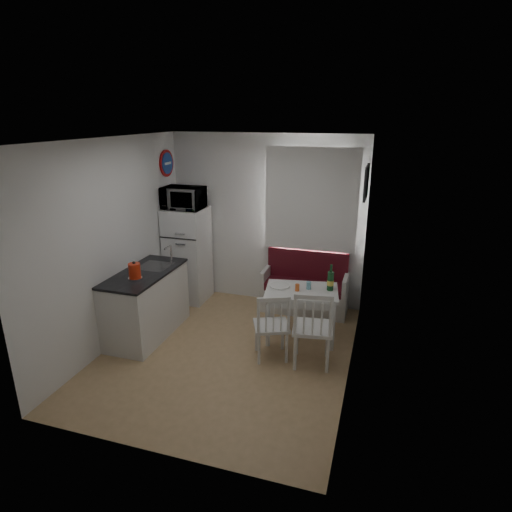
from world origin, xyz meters
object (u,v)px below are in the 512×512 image
(microwave, at_px, (183,198))
(kettle, at_px, (135,271))
(chair_right, at_px, (311,322))
(kitchen_counter, at_px, (147,303))
(bench, at_px, (305,292))
(wine_bottle, at_px, (331,277))
(dining_table, at_px, (302,295))
(chair_left, at_px, (269,320))
(fridge, at_px, (188,255))

(microwave, xyz_separation_m, kettle, (0.03, -1.47, -0.64))
(chair_right, bearing_deg, kitchen_counter, 166.98)
(bench, height_order, kettle, kettle)
(kettle, height_order, wine_bottle, kettle)
(dining_table, xyz_separation_m, wine_bottle, (0.35, 0.10, 0.25))
(chair_left, relative_size, wine_bottle, 1.53)
(chair_left, distance_m, kettle, 1.77)
(wine_bottle, bearing_deg, microwave, 165.65)
(kettle, bearing_deg, kitchen_counter, 100.05)
(kitchen_counter, bearing_deg, bench, 35.68)
(dining_table, xyz_separation_m, chair_left, (-0.25, -0.66, -0.08))
(dining_table, relative_size, microwave, 1.69)
(wine_bottle, bearing_deg, bench, 121.51)
(fridge, bearing_deg, microwave, -90.00)
(kitchen_counter, xyz_separation_m, bench, (1.89, 1.35, -0.15))
(bench, xyz_separation_m, chair_right, (0.36, -1.53, 0.30))
(chair_left, xyz_separation_m, fridge, (-1.73, 1.41, 0.21))
(chair_left, distance_m, microwave, 2.47)
(chair_right, distance_m, fridge, 2.64)
(kitchen_counter, height_order, fridge, fridge)
(fridge, height_order, wine_bottle, fridge)
(bench, distance_m, chair_right, 1.60)
(kitchen_counter, distance_m, wine_bottle, 2.46)
(fridge, distance_m, kettle, 1.55)
(chair_left, bearing_deg, kettle, 161.29)
(kitchen_counter, relative_size, fridge, 0.89)
(kitchen_counter, xyz_separation_m, wine_bottle, (2.35, 0.60, 0.41))
(kettle, relative_size, wine_bottle, 0.67)
(dining_table, relative_size, chair_left, 1.92)
(chair_left, height_order, wine_bottle, wine_bottle)
(fridge, height_order, kettle, fridge)
(bench, height_order, fridge, fridge)
(bench, bearing_deg, fridge, -176.64)
(kitchen_counter, xyz_separation_m, microwave, (0.02, 1.19, 1.20))
(bench, distance_m, fridge, 1.92)
(fridge, distance_m, microwave, 0.91)
(bench, bearing_deg, kettle, -138.34)
(kitchen_counter, xyz_separation_m, dining_table, (2.00, 0.50, 0.16))
(chair_left, xyz_separation_m, kettle, (-1.70, -0.12, 0.48))
(bench, distance_m, chair_left, 1.54)
(chair_left, xyz_separation_m, chair_right, (0.50, -0.01, 0.06))
(bench, bearing_deg, dining_table, -82.47)
(dining_table, height_order, fridge, fridge)
(kitchen_counter, distance_m, microwave, 1.69)
(dining_table, distance_m, chair_right, 0.72)
(kitchen_counter, relative_size, kettle, 5.65)
(fridge, bearing_deg, dining_table, -20.65)
(chair_left, distance_m, wine_bottle, 1.02)
(dining_table, height_order, chair_left, chair_left)
(dining_table, xyz_separation_m, microwave, (-1.98, 0.70, 1.04))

